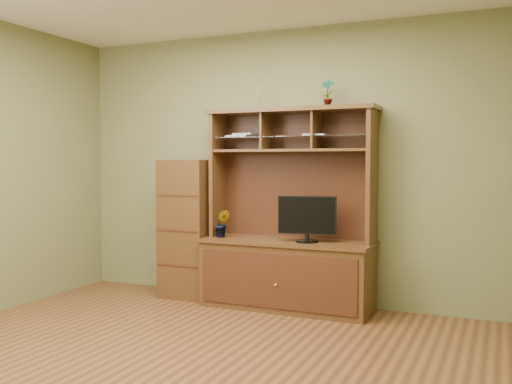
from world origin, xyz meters
The scene contains 8 objects.
room centered at (0.00, 0.00, 1.35)m, with size 4.54×4.04×2.74m.
media_hutch centered at (0.17, 1.73, 0.52)m, with size 1.66×0.61×1.90m.
monitor centered at (0.39, 1.65, 0.87)m, with size 0.53×0.21×0.42m.
orchid_plant centered at (-0.49, 1.65, 0.78)m, with size 0.15×0.12×0.27m, color #325E20.
top_plant centered at (0.52, 1.80, 2.03)m, with size 0.14×0.09×0.26m, color #346523.
reed_diffuser centered at (-0.18, 1.80, 2.00)m, with size 0.05×0.05×0.26m.
magazines centered at (-0.11, 1.80, 1.65)m, with size 1.03×0.18×0.04m.
side_cabinet centered at (-0.93, 1.75, 0.71)m, with size 0.50×0.46×1.41m.
Camera 1 is at (2.06, -3.33, 1.39)m, focal length 40.00 mm.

